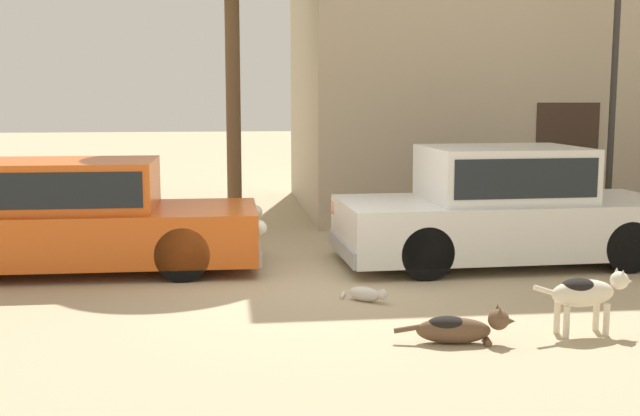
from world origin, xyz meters
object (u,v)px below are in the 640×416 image
Objects in this scene: stray_dog_tan at (586,292)px; parked_sedan_nearest at (75,217)px; stray_cat at (366,294)px; street_lamp at (615,66)px; stray_dog_spotted at (460,327)px; parked_sedan_second at (504,206)px.

parked_sedan_nearest is at bearing 141.81° from stray_dog_tan.
parked_sedan_nearest is 6.24m from stray_dog_tan.
street_lamp is (4.57, 3.65, 2.59)m from stray_cat.
stray_dog_tan reaches higher than stray_cat.
stray_dog_spotted is 2.12× the size of stray_cat.
parked_sedan_second is 3.25m from stray_dog_tan.
parked_sedan_nearest reaches higher than stray_cat.
parked_sedan_second reaches higher than stray_cat.
parked_sedan_second is 1.08× the size of street_lamp.
street_lamp reaches higher than stray_dog_tan.
street_lamp reaches higher than parked_sedan_second.
stray_cat is (-0.58, 1.56, -0.07)m from stray_dog_spotted.
parked_sedan_nearest is 5.35m from stray_dog_spotted.
stray_cat is (3.41, -1.97, -0.62)m from parked_sedan_nearest.
parked_sedan_second is at bearing -142.25° from street_lamp.
stray_dog_spotted reaches higher than stray_cat.
stray_cat is (-2.17, -1.79, -0.68)m from parked_sedan_second.
stray_cat is at bearing -142.41° from parked_sedan_second.
stray_dog_spotted is 7.03m from street_lamp.
parked_sedan_nearest is at bearing -168.13° from street_lamp.
street_lamp is (7.97, 1.68, 1.98)m from parked_sedan_nearest.
stray_dog_spotted is 1.08× the size of stray_dog_tan.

